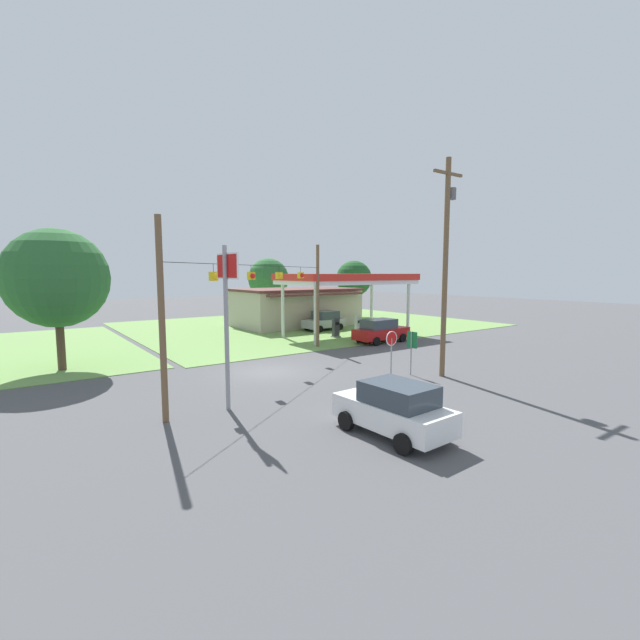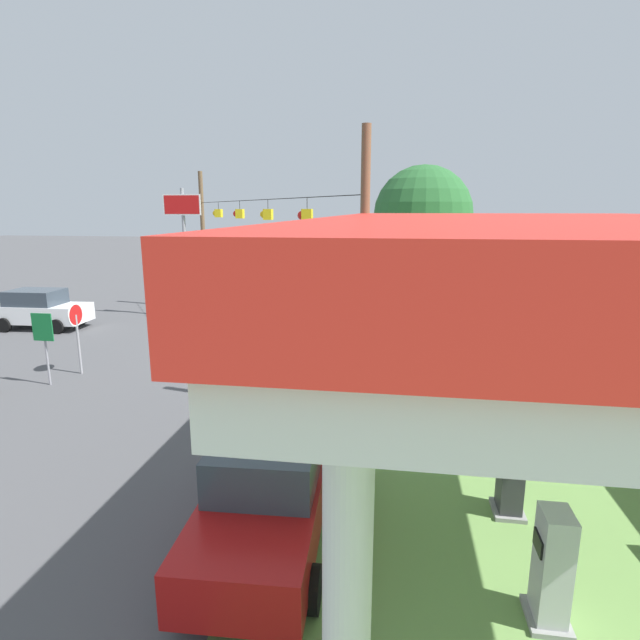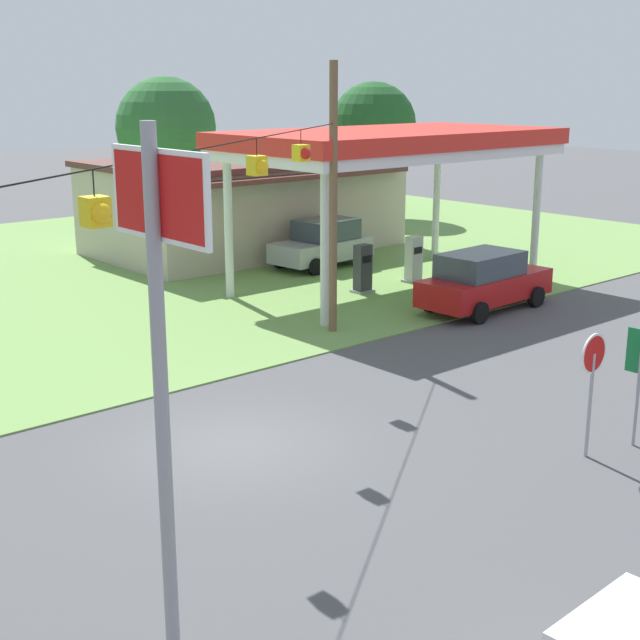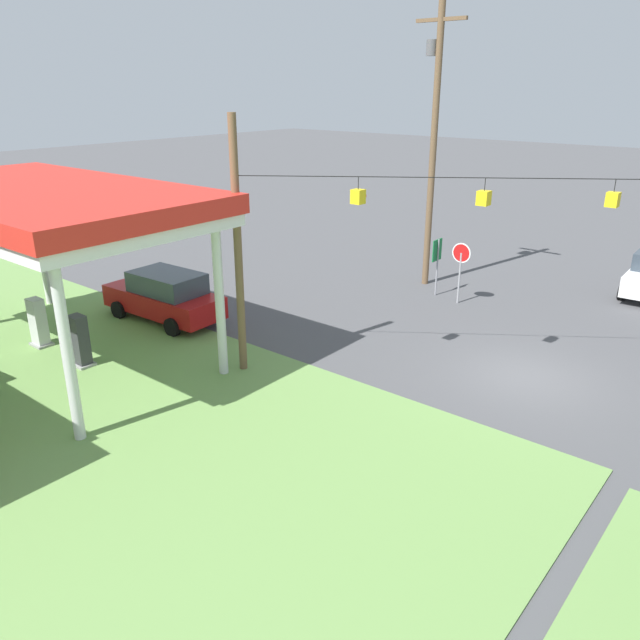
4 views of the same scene
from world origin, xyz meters
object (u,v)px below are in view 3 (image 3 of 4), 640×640
object	(u,v)px
fuel_pump_near	(363,270)
car_at_pumps_rear	(323,243)
car_at_pumps_front	(484,281)
stop_sign_roadside	(593,368)
gas_station_canopy	(391,145)
gas_station_store	(245,204)
tree_behind_station	(166,127)
stop_sign_overhead	(161,298)
fuel_pump_far	(414,261)
tree_far_back	(373,126)

from	to	relation	value
fuel_pump_near	car_at_pumps_rear	xyz separation A→B (m)	(1.90, 4.27, 0.15)
car_at_pumps_front	stop_sign_roadside	xyz separation A→B (m)	(-7.62, -8.75, 0.84)
car_at_pumps_front	car_at_pumps_rear	bearing A→B (deg)	83.23
gas_station_canopy	fuel_pump_near	world-z (taller)	gas_station_canopy
gas_station_store	car_at_pumps_front	xyz separation A→B (m)	(-0.67, -13.70, -1.02)
car_at_pumps_front	stop_sign_roadside	size ratio (longest dim) A/B	1.99
gas_station_store	fuel_pump_near	xyz separation A→B (m)	(-1.93, -9.43, -1.18)
tree_behind_station	stop_sign_overhead	bearing A→B (deg)	-121.56
car_at_pumps_front	car_at_pumps_rear	world-z (taller)	car_at_pumps_front
fuel_pump_near	stop_sign_roadside	world-z (taller)	stop_sign_roadside
car_at_pumps_rear	tree_behind_station	size ratio (longest dim) A/B	0.58
stop_sign_roadside	tree_behind_station	xyz separation A→B (m)	(9.92, 31.35, 3.06)
gas_station_store	fuel_pump_far	distance (m)	9.53
fuel_pump_near	fuel_pump_far	bearing A→B (deg)	0.00
fuel_pump_far	car_at_pumps_front	size ratio (longest dim) A/B	0.34
tree_far_back	gas_station_store	bearing A→B (deg)	-163.24
gas_station_store	stop_sign_overhead	bearing A→B (deg)	-128.13
gas_station_canopy	tree_far_back	bearing A→B (deg)	47.81
fuel_pump_far	car_at_pumps_rear	world-z (taller)	car_at_pumps_rear
car_at_pumps_rear	tree_far_back	xyz separation A→B (m)	(10.89, 8.43, 3.92)
tree_behind_station	tree_far_back	size ratio (longest dim) A/B	1.04
gas_station_canopy	gas_station_store	size ratio (longest dim) A/B	0.92
fuel_pump_far	car_at_pumps_rear	bearing A→B (deg)	98.67
gas_station_canopy	tree_far_back	size ratio (longest dim) A/B	1.63
fuel_pump_far	tree_behind_station	size ratio (longest dim) A/B	0.23
car_at_pumps_front	stop_sign_roadside	world-z (taller)	stop_sign_roadside
stop_sign_overhead	gas_station_canopy	bearing A→B (deg)	37.53
stop_sign_roadside	stop_sign_overhead	distance (m)	9.79
fuel_pump_near	gas_station_store	bearing A→B (deg)	78.45
stop_sign_roadside	tree_far_back	world-z (taller)	tree_far_back
gas_station_canopy	tree_far_back	xyz separation A→B (m)	(11.52, 12.71, -0.13)
fuel_pump_near	stop_sign_roadside	distance (m)	14.52
gas_station_canopy	fuel_pump_near	size ratio (longest dim) A/B	6.88
fuel_pump_far	stop_sign_roadside	xyz separation A→B (m)	(-8.92, -13.01, 1.00)
stop_sign_roadside	car_at_pumps_front	bearing A→B (deg)	-131.08
fuel_pump_far	stop_sign_roadside	world-z (taller)	stop_sign_roadside
gas_station_store	car_at_pumps_front	size ratio (longest dim) A/B	2.55
gas_station_canopy	car_at_pumps_rear	distance (m)	5.92
fuel_pump_far	stop_sign_roadside	bearing A→B (deg)	-124.43
car_at_pumps_rear	gas_station_store	bearing A→B (deg)	-95.22
fuel_pump_far	car_at_pumps_rear	distance (m)	4.32
car_at_pumps_rear	stop_sign_overhead	xyz separation A→B (m)	(-17.63, -17.34, 3.71)
fuel_pump_far	tree_behind_station	distance (m)	18.81
tree_behind_station	car_at_pumps_rear	bearing A→B (deg)	-96.72
gas_station_store	tree_behind_station	bearing A→B (deg)	79.61
stop_sign_overhead	tree_behind_station	world-z (taller)	tree_behind_station
stop_sign_roadside	tree_behind_station	size ratio (longest dim) A/B	0.34
fuel_pump_far	gas_station_canopy	bearing A→B (deg)	179.93
gas_station_canopy	stop_sign_roadside	distance (m)	15.43
tree_far_back	tree_behind_station	bearing A→B (deg)	148.62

